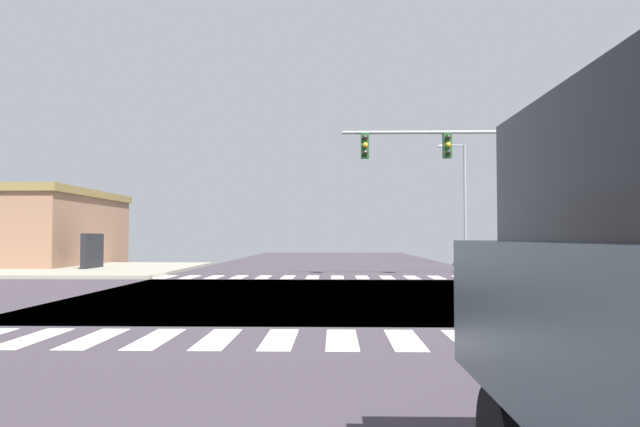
# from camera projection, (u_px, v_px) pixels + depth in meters

# --- Properties ---
(ground) EXTENTS (90.00, 90.00, 0.05)m
(ground) POSITION_uv_depth(u_px,v_px,m) (330.00, 296.00, 16.81)
(ground) COLOR #3C343C
(sidewalk_corner_ne) EXTENTS (12.00, 12.00, 0.14)m
(sidewalk_corner_ne) POSITION_uv_depth(u_px,v_px,m) (603.00, 270.00, 28.49)
(sidewalk_corner_ne) COLOR gray
(sidewalk_corner_ne) RESTS_ON ground
(sidewalk_corner_nw) EXTENTS (12.00, 12.00, 0.14)m
(sidewalk_corner_nw) POSITION_uv_depth(u_px,v_px,m) (66.00, 269.00, 29.12)
(sidewalk_corner_nw) COLOR gray
(sidewalk_corner_nw) RESTS_ON ground
(crosswalk_near) EXTENTS (13.50, 2.00, 0.01)m
(crosswalk_near) POSITION_uv_depth(u_px,v_px,m) (311.00, 339.00, 9.53)
(crosswalk_near) COLOR white
(crosswalk_near) RESTS_ON ground
(crosswalk_far) EXTENTS (13.50, 2.00, 0.01)m
(crosswalk_far) POSITION_uv_depth(u_px,v_px,m) (325.00, 277.00, 24.11)
(crosswalk_far) COLOR white
(crosswalk_far) RESTS_ON ground
(traffic_signal_mast) EXTENTS (7.84, 0.55, 6.28)m
(traffic_signal_mast) POSITION_uv_depth(u_px,v_px,m) (457.00, 161.00, 24.04)
(traffic_signal_mast) COLOR gray
(traffic_signal_mast) RESTS_ON ground
(street_lamp) EXTENTS (1.78, 0.32, 7.45)m
(street_lamp) POSITION_uv_depth(u_px,v_px,m) (461.00, 191.00, 37.05)
(street_lamp) COLOR gray
(street_lamp) RESTS_ON ground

